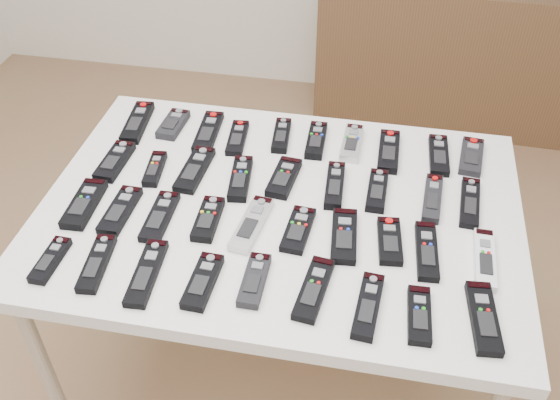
% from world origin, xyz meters
% --- Properties ---
extents(ground, '(4.00, 4.00, 0.00)m').
position_xyz_m(ground, '(0.00, 0.00, 0.00)').
color(ground, '#8D5F48').
rests_on(ground, ground).
extents(table, '(1.25, 0.88, 0.78)m').
position_xyz_m(table, '(0.09, 0.03, 0.72)').
color(table, white).
rests_on(table, ground).
extents(sideboard, '(1.48, 0.42, 0.74)m').
position_xyz_m(sideboard, '(0.71, 1.78, 0.37)').
color(sideboard, '#4A391D').
rests_on(sideboard, ground).
extents(remote_0, '(0.08, 0.21, 0.02)m').
position_xyz_m(remote_0, '(-0.41, 0.31, 0.79)').
color(remote_0, black).
rests_on(remote_0, table).
extents(remote_1, '(0.07, 0.14, 0.02)m').
position_xyz_m(remote_1, '(-0.30, 0.32, 0.79)').
color(remote_1, black).
rests_on(remote_1, table).
extents(remote_2, '(0.07, 0.20, 0.02)m').
position_xyz_m(remote_2, '(-0.18, 0.30, 0.79)').
color(remote_2, black).
rests_on(remote_2, table).
extents(remote_3, '(0.06, 0.17, 0.02)m').
position_xyz_m(remote_3, '(-0.09, 0.29, 0.79)').
color(remote_3, black).
rests_on(remote_3, table).
extents(remote_4, '(0.06, 0.16, 0.02)m').
position_xyz_m(remote_4, '(0.04, 0.33, 0.79)').
color(remote_4, black).
rests_on(remote_4, table).
extents(remote_5, '(0.06, 0.17, 0.02)m').
position_xyz_m(remote_5, '(0.14, 0.32, 0.79)').
color(remote_5, black).
rests_on(remote_5, table).
extents(remote_6, '(0.06, 0.17, 0.02)m').
position_xyz_m(remote_6, '(0.25, 0.33, 0.79)').
color(remote_6, '#B7B7BC').
rests_on(remote_6, table).
extents(remote_7, '(0.06, 0.19, 0.02)m').
position_xyz_m(remote_7, '(0.36, 0.31, 0.79)').
color(remote_7, black).
rests_on(remote_7, table).
extents(remote_8, '(0.06, 0.18, 0.02)m').
position_xyz_m(remote_8, '(0.50, 0.32, 0.79)').
color(remote_8, black).
rests_on(remote_8, table).
extents(remote_9, '(0.08, 0.17, 0.02)m').
position_xyz_m(remote_9, '(0.59, 0.33, 0.79)').
color(remote_9, black).
rests_on(remote_9, table).
extents(remote_10, '(0.06, 0.17, 0.02)m').
position_xyz_m(remote_10, '(-0.40, 0.11, 0.79)').
color(remote_10, black).
rests_on(remote_10, table).
extents(remote_11, '(0.06, 0.15, 0.02)m').
position_xyz_m(remote_11, '(-0.28, 0.10, 0.79)').
color(remote_11, black).
rests_on(remote_11, table).
extents(remote_12, '(0.07, 0.20, 0.02)m').
position_xyz_m(remote_12, '(-0.17, 0.12, 0.79)').
color(remote_12, black).
rests_on(remote_12, table).
extents(remote_13, '(0.07, 0.18, 0.02)m').
position_xyz_m(remote_13, '(-0.03, 0.10, 0.79)').
color(remote_13, black).
rests_on(remote_13, table).
extents(remote_14, '(0.08, 0.17, 0.02)m').
position_xyz_m(remote_14, '(0.08, 0.13, 0.79)').
color(remote_14, black).
rests_on(remote_14, table).
extents(remote_15, '(0.06, 0.18, 0.02)m').
position_xyz_m(remote_15, '(0.22, 0.12, 0.79)').
color(remote_15, black).
rests_on(remote_15, table).
extents(remote_16, '(0.05, 0.16, 0.02)m').
position_xyz_m(remote_16, '(0.34, 0.12, 0.79)').
color(remote_16, black).
rests_on(remote_16, table).
extents(remote_17, '(0.06, 0.18, 0.02)m').
position_xyz_m(remote_17, '(0.48, 0.12, 0.79)').
color(remote_17, black).
rests_on(remote_17, table).
extents(remote_18, '(0.06, 0.19, 0.02)m').
position_xyz_m(remote_18, '(0.58, 0.12, 0.79)').
color(remote_18, black).
rests_on(remote_18, table).
extents(remote_19, '(0.07, 0.18, 0.02)m').
position_xyz_m(remote_19, '(-0.41, -0.08, 0.79)').
color(remote_19, black).
rests_on(remote_19, table).
extents(remote_20, '(0.06, 0.18, 0.02)m').
position_xyz_m(remote_20, '(-0.31, -0.08, 0.79)').
color(remote_20, black).
rests_on(remote_20, table).
extents(remote_21, '(0.06, 0.18, 0.02)m').
position_xyz_m(remote_21, '(-0.20, -0.08, 0.79)').
color(remote_21, black).
rests_on(remote_21, table).
extents(remote_22, '(0.06, 0.16, 0.02)m').
position_xyz_m(remote_22, '(-0.08, -0.07, 0.79)').
color(remote_22, black).
rests_on(remote_22, table).
extents(remote_23, '(0.08, 0.20, 0.02)m').
position_xyz_m(remote_23, '(0.04, -0.07, 0.79)').
color(remote_23, '#B7B7BC').
rests_on(remote_23, table).
extents(remote_24, '(0.07, 0.16, 0.02)m').
position_xyz_m(remote_24, '(0.15, -0.07, 0.79)').
color(remote_24, black).
rests_on(remote_24, table).
extents(remote_25, '(0.08, 0.19, 0.02)m').
position_xyz_m(remote_25, '(0.27, -0.07, 0.79)').
color(remote_25, black).
rests_on(remote_25, table).
extents(remote_26, '(0.07, 0.16, 0.02)m').
position_xyz_m(remote_26, '(0.38, -0.06, 0.79)').
color(remote_26, black).
rests_on(remote_26, table).
extents(remote_27, '(0.06, 0.19, 0.02)m').
position_xyz_m(remote_27, '(0.47, -0.08, 0.79)').
color(remote_27, black).
rests_on(remote_27, table).
extents(remote_28, '(0.05, 0.19, 0.02)m').
position_xyz_m(remote_28, '(0.61, -0.08, 0.79)').
color(remote_28, silver).
rests_on(remote_28, table).
extents(remote_29, '(0.04, 0.14, 0.02)m').
position_xyz_m(remote_29, '(-0.40, -0.28, 0.79)').
color(remote_29, black).
rests_on(remote_29, table).
extents(remote_30, '(0.07, 0.18, 0.02)m').
position_xyz_m(remote_30, '(-0.29, -0.27, 0.79)').
color(remote_30, black).
rests_on(remote_30, table).
extents(remote_31, '(0.06, 0.20, 0.02)m').
position_xyz_m(remote_31, '(-0.17, -0.27, 0.79)').
color(remote_31, black).
rests_on(remote_31, table).
extents(remote_32, '(0.06, 0.16, 0.02)m').
position_xyz_m(remote_32, '(-0.03, -0.28, 0.79)').
color(remote_32, black).
rests_on(remote_32, table).
extents(remote_33, '(0.05, 0.16, 0.02)m').
position_xyz_m(remote_33, '(0.08, -0.25, 0.79)').
color(remote_33, black).
rests_on(remote_33, table).
extents(remote_34, '(0.08, 0.19, 0.02)m').
position_xyz_m(remote_34, '(0.22, -0.25, 0.79)').
color(remote_34, black).
rests_on(remote_34, table).
extents(remote_35, '(0.06, 0.18, 0.02)m').
position_xyz_m(remote_35, '(0.35, -0.28, 0.79)').
color(remote_35, black).
rests_on(remote_35, table).
extents(remote_36, '(0.06, 0.15, 0.02)m').
position_xyz_m(remote_36, '(0.46, -0.28, 0.79)').
color(remote_36, black).
rests_on(remote_36, table).
extents(remote_37, '(0.07, 0.19, 0.02)m').
position_xyz_m(remote_37, '(0.59, -0.26, 0.79)').
color(remote_37, black).
rests_on(remote_37, table).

